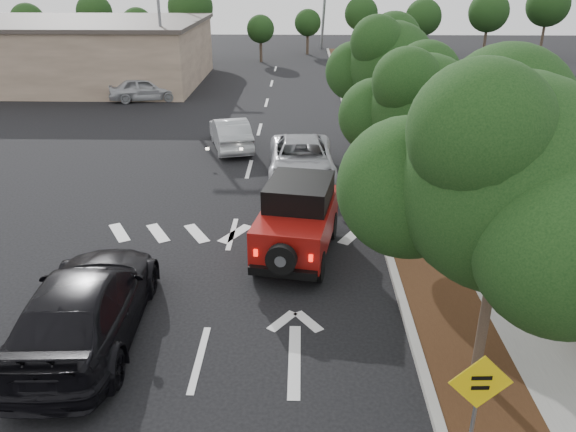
{
  "coord_description": "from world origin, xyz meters",
  "views": [
    {
      "loc": [
        2.09,
        -9.48,
        7.57
      ],
      "look_at": [
        1.79,
        3.0,
        1.97
      ],
      "focal_mm": 35.0,
      "sensor_mm": 36.0,
      "label": 1
    }
  ],
  "objects_px": {
    "speed_hump_sign": "(478,395)",
    "silver_suv_ahead": "(301,159)",
    "black_suv_oncoming": "(86,305)",
    "red_jeep": "(298,217)"
  },
  "relations": [
    {
      "from": "red_jeep",
      "to": "speed_hump_sign",
      "type": "height_order",
      "value": "speed_hump_sign"
    },
    {
      "from": "silver_suv_ahead",
      "to": "black_suv_oncoming",
      "type": "bearing_deg",
      "value": -116.09
    },
    {
      "from": "red_jeep",
      "to": "black_suv_oncoming",
      "type": "bearing_deg",
      "value": -127.6
    },
    {
      "from": "red_jeep",
      "to": "silver_suv_ahead",
      "type": "bearing_deg",
      "value": 99.41
    },
    {
      "from": "speed_hump_sign",
      "to": "silver_suv_ahead",
      "type": "bearing_deg",
      "value": 98.88
    },
    {
      "from": "red_jeep",
      "to": "black_suv_oncoming",
      "type": "relative_size",
      "value": 0.76
    },
    {
      "from": "black_suv_oncoming",
      "to": "speed_hump_sign",
      "type": "distance_m",
      "value": 8.17
    },
    {
      "from": "red_jeep",
      "to": "black_suv_oncoming",
      "type": "xyz_separation_m",
      "value": [
        -4.59,
        -4.17,
        -0.26
      ]
    },
    {
      "from": "red_jeep",
      "to": "speed_hump_sign",
      "type": "bearing_deg",
      "value": -59.29
    },
    {
      "from": "silver_suv_ahead",
      "to": "red_jeep",
      "type": "bearing_deg",
      "value": -92.54
    }
  ]
}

